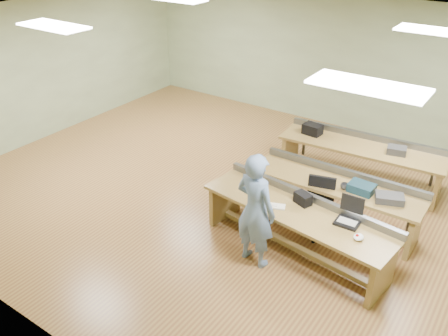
{
  "coord_description": "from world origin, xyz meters",
  "views": [
    {
      "loc": [
        3.92,
        -6.17,
        4.56
      ],
      "look_at": [
        0.09,
        -0.6,
        0.86
      ],
      "focal_mm": 38.0,
      "sensor_mm": 36.0,
      "label": 1
    }
  ],
  "objects_px": {
    "drinks_can": "(332,183)",
    "laptop_base": "(347,223)",
    "parts_bin_teal": "(362,188)",
    "parts_bin_grey": "(389,198)",
    "camera_bag": "(303,199)",
    "mug": "(344,186)",
    "workbench_back": "(361,154)",
    "workbench_front": "(297,220)",
    "person": "(255,210)",
    "workbench_mid": "(336,193)",
    "task_chair": "(317,214)"
  },
  "relations": [
    {
      "from": "drinks_can",
      "to": "laptop_base",
      "type": "bearing_deg",
      "value": -55.12
    },
    {
      "from": "laptop_base",
      "to": "parts_bin_teal",
      "type": "distance_m",
      "value": 0.95
    },
    {
      "from": "parts_bin_grey",
      "to": "camera_bag",
      "type": "bearing_deg",
      "value": -142.91
    },
    {
      "from": "parts_bin_grey",
      "to": "mug",
      "type": "bearing_deg",
      "value": -176.47
    },
    {
      "from": "workbench_back",
      "to": "drinks_can",
      "type": "height_order",
      "value": "same"
    },
    {
      "from": "parts_bin_teal",
      "to": "camera_bag",
      "type": "bearing_deg",
      "value": -125.93
    },
    {
      "from": "workbench_front",
      "to": "parts_bin_teal",
      "type": "distance_m",
      "value": 1.17
    },
    {
      "from": "mug",
      "to": "laptop_base",
      "type": "bearing_deg",
      "value": -65.49
    },
    {
      "from": "workbench_front",
      "to": "person",
      "type": "height_order",
      "value": "person"
    },
    {
      "from": "person",
      "to": "parts_bin_teal",
      "type": "xyz_separation_m",
      "value": [
        0.97,
        1.53,
        -0.06
      ]
    },
    {
      "from": "workbench_mid",
      "to": "person",
      "type": "xyz_separation_m",
      "value": [
        -0.56,
        -1.58,
        0.32
      ]
    },
    {
      "from": "workbench_mid",
      "to": "task_chair",
      "type": "relative_size",
      "value": 2.94
    },
    {
      "from": "person",
      "to": "workbench_mid",
      "type": "bearing_deg",
      "value": -101.42
    },
    {
      "from": "parts_bin_grey",
      "to": "mug",
      "type": "xyz_separation_m",
      "value": [
        -0.69,
        -0.04,
        -0.01
      ]
    },
    {
      "from": "camera_bag",
      "to": "parts_bin_teal",
      "type": "xyz_separation_m",
      "value": [
        0.59,
        0.81,
        -0.02
      ]
    },
    {
      "from": "workbench_mid",
      "to": "mug",
      "type": "relative_size",
      "value": 22.64
    },
    {
      "from": "task_chair",
      "to": "parts_bin_grey",
      "type": "distance_m",
      "value": 1.11
    },
    {
      "from": "drinks_can",
      "to": "workbench_back",
      "type": "bearing_deg",
      "value": 93.86
    },
    {
      "from": "workbench_front",
      "to": "task_chair",
      "type": "height_order",
      "value": "task_chair"
    },
    {
      "from": "workbench_front",
      "to": "drinks_can",
      "type": "distance_m",
      "value": 0.94
    },
    {
      "from": "workbench_back",
      "to": "mug",
      "type": "relative_size",
      "value": 24.9
    },
    {
      "from": "workbench_mid",
      "to": "drinks_can",
      "type": "bearing_deg",
      "value": -102.93
    },
    {
      "from": "task_chair",
      "to": "parts_bin_teal",
      "type": "relative_size",
      "value": 2.48
    },
    {
      "from": "laptop_base",
      "to": "mug",
      "type": "bearing_deg",
      "value": 112.77
    },
    {
      "from": "workbench_back",
      "to": "task_chair",
      "type": "xyz_separation_m",
      "value": [
        0.05,
        -1.97,
        -0.21
      ]
    },
    {
      "from": "laptop_base",
      "to": "camera_bag",
      "type": "bearing_deg",
      "value": 169.09
    },
    {
      "from": "workbench_front",
      "to": "workbench_mid",
      "type": "bearing_deg",
      "value": 88.32
    },
    {
      "from": "workbench_front",
      "to": "person",
      "type": "relative_size",
      "value": 1.73
    },
    {
      "from": "workbench_front",
      "to": "parts_bin_grey",
      "type": "distance_m",
      "value": 1.42
    },
    {
      "from": "laptop_base",
      "to": "workbench_front",
      "type": "bearing_deg",
      "value": -177.27
    },
    {
      "from": "workbench_front",
      "to": "laptop_base",
      "type": "bearing_deg",
      "value": 11.76
    },
    {
      "from": "workbench_back",
      "to": "drinks_can",
      "type": "relative_size",
      "value": 27.46
    },
    {
      "from": "workbench_mid",
      "to": "parts_bin_teal",
      "type": "relative_size",
      "value": 7.28
    },
    {
      "from": "workbench_mid",
      "to": "person",
      "type": "bearing_deg",
      "value": -109.8
    },
    {
      "from": "workbench_mid",
      "to": "task_chair",
      "type": "xyz_separation_m",
      "value": [
        -0.1,
        -0.44,
        -0.21
      ]
    },
    {
      "from": "workbench_front",
      "to": "person",
      "type": "xyz_separation_m",
      "value": [
        -0.4,
        -0.54,
        0.32
      ]
    },
    {
      "from": "laptop_base",
      "to": "mug",
      "type": "height_order",
      "value": "mug"
    },
    {
      "from": "workbench_mid",
      "to": "camera_bag",
      "type": "relative_size",
      "value": 10.95
    },
    {
      "from": "workbench_back",
      "to": "parts_bin_teal",
      "type": "distance_m",
      "value": 1.7
    },
    {
      "from": "camera_bag",
      "to": "parts_bin_grey",
      "type": "height_order",
      "value": "camera_bag"
    },
    {
      "from": "workbench_front",
      "to": "workbench_back",
      "type": "bearing_deg",
      "value": 96.87
    },
    {
      "from": "parts_bin_grey",
      "to": "workbench_front",
      "type": "bearing_deg",
      "value": -136.8
    },
    {
      "from": "drinks_can",
      "to": "parts_bin_grey",
      "type": "bearing_deg",
      "value": 3.55
    },
    {
      "from": "camera_bag",
      "to": "task_chair",
      "type": "relative_size",
      "value": 0.27
    },
    {
      "from": "camera_bag",
      "to": "person",
      "type": "bearing_deg",
      "value": -96.56
    },
    {
      "from": "workbench_mid",
      "to": "laptop_base",
      "type": "relative_size",
      "value": 8.5
    },
    {
      "from": "workbench_front",
      "to": "parts_bin_teal",
      "type": "bearing_deg",
      "value": 67.11
    },
    {
      "from": "workbench_mid",
      "to": "drinks_can",
      "type": "height_order",
      "value": "same"
    },
    {
      "from": "laptop_base",
      "to": "camera_bag",
      "type": "distance_m",
      "value": 0.75
    },
    {
      "from": "camera_bag",
      "to": "parts_bin_grey",
      "type": "xyz_separation_m",
      "value": [
        1.03,
        0.78,
        -0.03
      ]
    }
  ]
}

